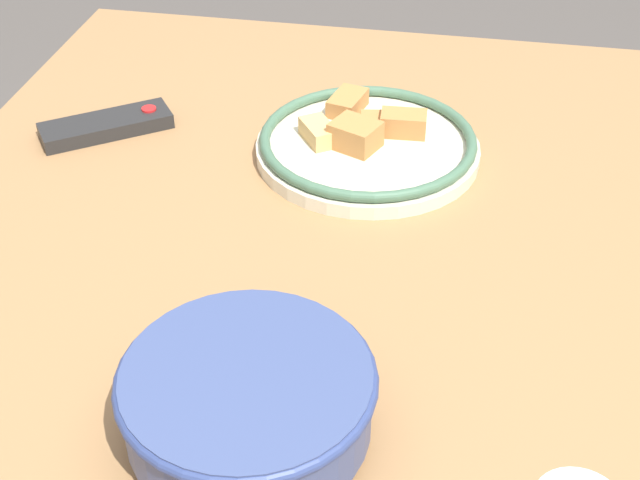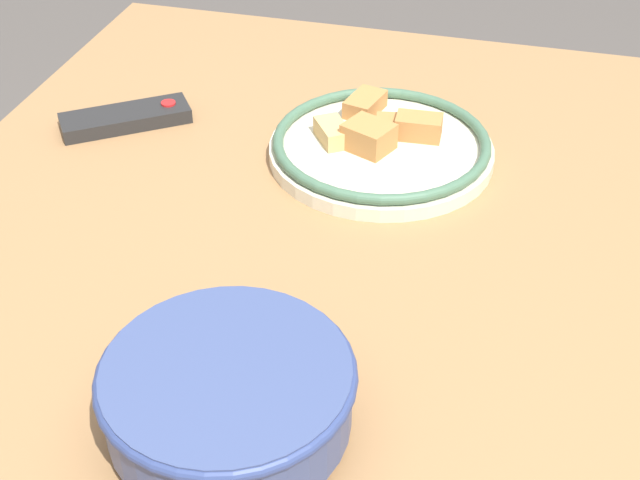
# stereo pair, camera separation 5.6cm
# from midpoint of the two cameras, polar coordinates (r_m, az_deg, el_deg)

# --- Properties ---
(dining_table) EXTENTS (1.33, 1.08, 0.71)m
(dining_table) POSITION_cam_midpoint_polar(r_m,az_deg,el_deg) (1.00, -0.37, -6.11)
(dining_table) COLOR olive
(dining_table) RESTS_ON ground_plane
(noodle_bowl) EXTENTS (0.22, 0.22, 0.08)m
(noodle_bowl) POSITION_cam_midpoint_polar(r_m,az_deg,el_deg) (0.78, -6.76, -10.09)
(noodle_bowl) COLOR #384775
(noodle_bowl) RESTS_ON dining_table
(food_plate) EXTENTS (0.29, 0.29, 0.05)m
(food_plate) POSITION_cam_midpoint_polar(r_m,az_deg,el_deg) (1.16, 1.64, 6.20)
(food_plate) COLOR beige
(food_plate) RESTS_ON dining_table
(tv_remote) EXTENTS (0.15, 0.17, 0.02)m
(tv_remote) POSITION_cam_midpoint_polar(r_m,az_deg,el_deg) (1.25, -14.78, 7.08)
(tv_remote) COLOR black
(tv_remote) RESTS_ON dining_table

